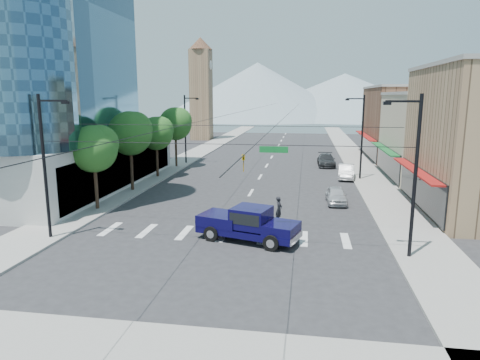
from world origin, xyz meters
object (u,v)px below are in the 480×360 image
(pedestrian, at_px, (279,209))
(parked_car_near, at_px, (336,195))
(pickup_truck, at_px, (248,223))
(parked_car_mid, at_px, (346,172))
(parked_car_far, at_px, (326,160))

(pedestrian, relative_size, parked_car_near, 0.46)
(parked_car_near, bearing_deg, pickup_truck, -122.07)
(pickup_truck, height_order, parked_car_mid, pickup_truck)
(parked_car_mid, bearing_deg, pedestrian, -104.54)
(pedestrian, xyz_separation_m, parked_car_near, (4.41, 6.14, -0.23))
(parked_car_mid, bearing_deg, parked_car_near, -94.00)
(parked_car_near, relative_size, parked_car_mid, 0.86)
(parked_car_near, distance_m, parked_car_far, 19.71)
(pickup_truck, bearing_deg, parked_car_mid, 86.90)
(pickup_truck, bearing_deg, parked_car_near, 76.66)
(pickup_truck, xyz_separation_m, parked_car_mid, (7.88, 21.82, -0.36))
(parked_car_mid, relative_size, parked_car_far, 0.88)
(pedestrian, bearing_deg, pickup_truck, 174.96)
(parked_car_near, xyz_separation_m, parked_car_mid, (1.80, 11.34, 0.09))
(parked_car_near, distance_m, parked_car_mid, 11.48)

